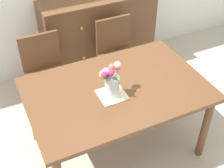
{
  "coord_description": "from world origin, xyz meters",
  "views": [
    {
      "loc": [
        -0.92,
        -1.86,
        2.5
      ],
      "look_at": [
        -0.08,
        -0.07,
        0.89
      ],
      "focal_mm": 49.93,
      "sensor_mm": 36.0,
      "label": 1
    }
  ],
  "objects_px": {
    "flower_vase": "(111,80)",
    "dresser": "(99,35)",
    "dining_table": "(117,96)",
    "chair_left": "(45,70)",
    "chair_right": "(117,51)"
  },
  "relations": [
    {
      "from": "flower_vase",
      "to": "chair_right",
      "type": "bearing_deg",
      "value": 60.81
    },
    {
      "from": "chair_left",
      "to": "dresser",
      "type": "bearing_deg",
      "value": -150.33
    },
    {
      "from": "flower_vase",
      "to": "chair_left",
      "type": "bearing_deg",
      "value": 110.64
    },
    {
      "from": "chair_left",
      "to": "dresser",
      "type": "relative_size",
      "value": 0.64
    },
    {
      "from": "chair_left",
      "to": "chair_right",
      "type": "bearing_deg",
      "value": -180.0
    },
    {
      "from": "chair_left",
      "to": "dining_table",
      "type": "bearing_deg",
      "value": 116.56
    },
    {
      "from": "dresser",
      "to": "flower_vase",
      "type": "relative_size",
      "value": 4.7
    },
    {
      "from": "dresser",
      "to": "flower_vase",
      "type": "bearing_deg",
      "value": -109.06
    },
    {
      "from": "flower_vase",
      "to": "dresser",
      "type": "bearing_deg",
      "value": 70.94
    },
    {
      "from": "chair_left",
      "to": "dresser",
      "type": "distance_m",
      "value": 0.95
    },
    {
      "from": "dresser",
      "to": "flower_vase",
      "type": "distance_m",
      "value": 1.53
    },
    {
      "from": "chair_right",
      "to": "chair_left",
      "type": "bearing_deg",
      "value": 0.0
    },
    {
      "from": "dining_table",
      "to": "dresser",
      "type": "height_order",
      "value": "dresser"
    },
    {
      "from": "dining_table",
      "to": "flower_vase",
      "type": "relative_size",
      "value": 5.25
    },
    {
      "from": "chair_left",
      "to": "chair_right",
      "type": "xyz_separation_m",
      "value": [
        0.86,
        0.0,
        0.0
      ]
    }
  ]
}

